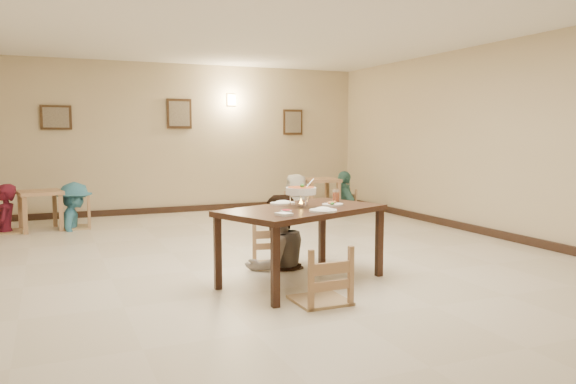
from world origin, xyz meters
name	(u,v)px	position (x,y,z in m)	size (l,w,h in m)	color
floor	(261,264)	(0.00, 0.00, 0.00)	(10.00, 10.00, 0.00)	beige
ceiling	(260,15)	(0.00, 0.00, 3.00)	(10.00, 10.00, 0.00)	white
wall_back	(174,139)	(0.00, 5.00, 1.50)	(10.00, 10.00, 0.00)	beige
wall_right	(513,141)	(4.00, 0.00, 1.50)	(10.00, 10.00, 0.00)	beige
baseboard_back	(176,209)	(0.00, 4.97, 0.06)	(8.00, 0.06, 0.12)	black
baseboard_right	(508,236)	(3.97, 0.00, 0.06)	(0.06, 10.00, 0.12)	black
picture_a	(56,117)	(-2.20, 4.96, 1.90)	(0.55, 0.04, 0.45)	#372314
picture_b	(179,114)	(0.10, 4.96, 2.00)	(0.50, 0.04, 0.60)	#372314
picture_c	(293,122)	(2.60, 4.96, 1.85)	(0.45, 0.04, 0.55)	#372314
wall_sconce	(231,100)	(1.20, 4.96, 2.30)	(0.16, 0.05, 0.22)	#FFD88C
main_table	(302,215)	(0.11, -0.96, 0.74)	(1.98, 1.56, 0.82)	#371E13
chair_far	(273,226)	(0.11, -0.12, 0.49)	(0.46, 0.46, 0.98)	tan
chair_near	(320,248)	(-0.02, -1.67, 0.53)	(0.50, 0.50, 1.06)	tan
main_diner	(277,195)	(0.13, -0.19, 0.88)	(0.85, 0.66, 1.76)	gray
curry_warmer	(301,191)	(0.12, -0.90, 0.99)	(0.37, 0.33, 0.30)	silver
rice_plate_far	(283,203)	(0.03, -0.61, 0.83)	(0.29, 0.29, 0.07)	white
rice_plate_near	(323,210)	(0.18, -1.31, 0.83)	(0.28, 0.28, 0.06)	white
fried_plate	(333,204)	(0.49, -0.93, 0.83)	(0.25, 0.25, 0.05)	white
chili_dish	(286,211)	(-0.17, -1.19, 0.83)	(0.11, 0.11, 0.02)	white
napkin_cutlery	(284,214)	(-0.29, -1.42, 0.83)	(0.18, 0.24, 0.03)	white
drink_glass	(336,196)	(0.68, -0.66, 0.89)	(0.08, 0.08, 0.15)	white
bg_table_left	(40,199)	(-2.52, 3.74, 0.53)	(0.76, 0.76, 0.66)	tan
bg_table_right	(320,185)	(2.66, 3.74, 0.57)	(0.75, 0.75, 0.70)	tan
bg_chair_ll	(4,201)	(-3.05, 3.71, 0.53)	(0.50, 0.50, 1.06)	tan
bg_chair_lr	(74,197)	(-1.99, 3.73, 0.53)	(0.50, 0.50, 1.06)	tan
bg_chair_rl	(296,193)	(2.11, 3.68, 0.43)	(0.41, 0.41, 0.87)	tan
bg_chair_rr	(344,190)	(3.20, 3.70, 0.44)	(0.42, 0.42, 0.89)	tan
bg_diner_a	(3,184)	(-3.05, 3.71, 0.79)	(0.58, 0.38, 1.59)	#521120
bg_diner_b	(74,182)	(-1.99, 3.73, 0.78)	(1.01, 0.58, 1.57)	teal
bg_diner_c	(296,174)	(2.11, 3.68, 0.81)	(0.79, 0.51, 1.62)	silver
bg_diner_d	(344,171)	(3.20, 3.70, 0.84)	(0.98, 0.41, 1.68)	teal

